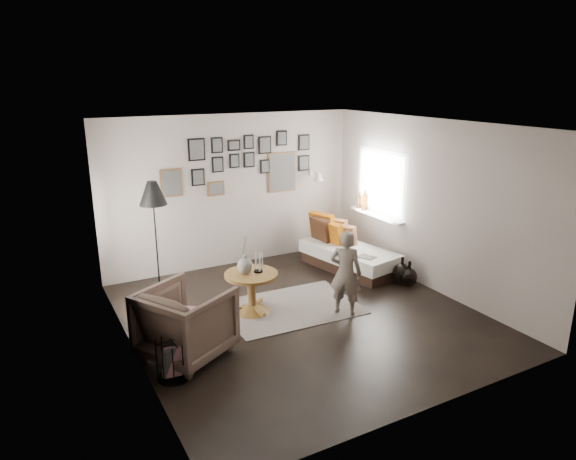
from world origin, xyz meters
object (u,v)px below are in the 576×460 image
demijohn_large (402,274)px  demijohn_small (409,277)px  floor_lamp (153,198)px  magazine_basket (173,359)px  vase (245,263)px  daybed (346,253)px  pedestal_table (252,294)px  armchair (186,323)px  child (346,273)px

demijohn_large → demijohn_small: (0.04, -0.12, -0.02)m
floor_lamp → magazine_basket: floor_lamp is taller
vase → daybed: size_ratio=0.28×
pedestal_table → demijohn_large: pedestal_table is taller
pedestal_table → floor_lamp: 2.02m
demijohn_small → armchair: bearing=-174.4°
daybed → demijohn_small: 1.22m
daybed → floor_lamp: bearing=160.3°
armchair → floor_lamp: 2.26m
armchair → magazine_basket: bearing=114.3°
magazine_basket → child: child is taller
armchair → demijohn_small: armchair is taller
pedestal_table → demijohn_small: 2.58m
magazine_basket → demijohn_small: 4.07m
vase → child: (1.19, -0.69, -0.14)m
armchair → floor_lamp: floor_lamp is taller
pedestal_table → vase: vase is taller
vase → armchair: (-1.08, -0.72, -0.32)m
demijohn_large → demijohn_small: size_ratio=1.10×
vase → child: size_ratio=0.44×
daybed → floor_lamp: 3.38m
daybed → magazine_basket: 4.07m
vase → armchair: vase is taller
child → demijohn_small: bearing=-120.1°
vase → magazine_basket: bearing=-141.0°
vase → demijohn_small: vase is taller
daybed → demijohn_small: bearing=-81.8°
demijohn_small → child: size_ratio=0.34×
daybed → armchair: daybed is taller
pedestal_table → child: 1.34m
child → armchair: bearing=48.1°
armchair → demijohn_large: armchair is taller
child → vase: bearing=17.3°
daybed → child: 1.84m
daybed → child: bearing=-136.4°
vase → magazine_basket: vase is taller
demijohn_small → daybed: bearing=109.1°
pedestal_table → floor_lamp: (-0.96, 1.29, 1.22)m
daybed → child: (-1.05, -1.47, 0.33)m
demijohn_large → child: size_ratio=0.37×
floor_lamp → magazine_basket: bearing=-101.6°
pedestal_table → magazine_basket: size_ratio=1.66×
floor_lamp → child: bearing=-43.3°
daybed → magazine_basket: bearing=-163.2°
demijohn_large → child: child is taller
demijohn_large → child: 1.53m
floor_lamp → demijohn_small: (3.51, -1.62, -1.34)m
pedestal_table → vase: bearing=166.0°
daybed → demijohn_large: (0.35, -1.03, -0.10)m
pedestal_table → child: size_ratio=0.61×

